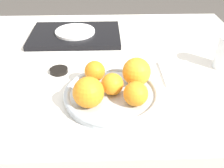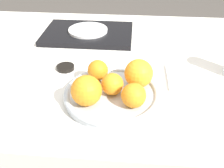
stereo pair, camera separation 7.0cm
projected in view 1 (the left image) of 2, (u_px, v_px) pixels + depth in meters
table at (96, 137)px, 1.14m from camera, size 1.19×0.90×0.77m
fruit_platter at (112, 95)px, 0.72m from camera, size 0.27×0.27×0.03m
orange_0 at (95, 71)px, 0.76m from camera, size 0.06×0.06×0.06m
orange_1 at (87, 92)px, 0.65m from camera, size 0.08×0.08×0.08m
orange_2 at (112, 84)px, 0.70m from camera, size 0.06×0.06×0.06m
orange_3 at (136, 94)px, 0.66m from camera, size 0.06×0.06×0.06m
orange_4 at (137, 72)px, 0.74m from camera, size 0.08×0.08×0.08m
serving_tray at (75, 35)px, 1.07m from camera, size 0.36×0.25×0.02m
side_plate at (75, 32)px, 1.06m from camera, size 0.16×0.16×0.01m
napkin at (177, 73)px, 0.83m from camera, size 0.10×0.15×0.01m
soy_dish at (59, 71)px, 0.84m from camera, size 0.06×0.06×0.01m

